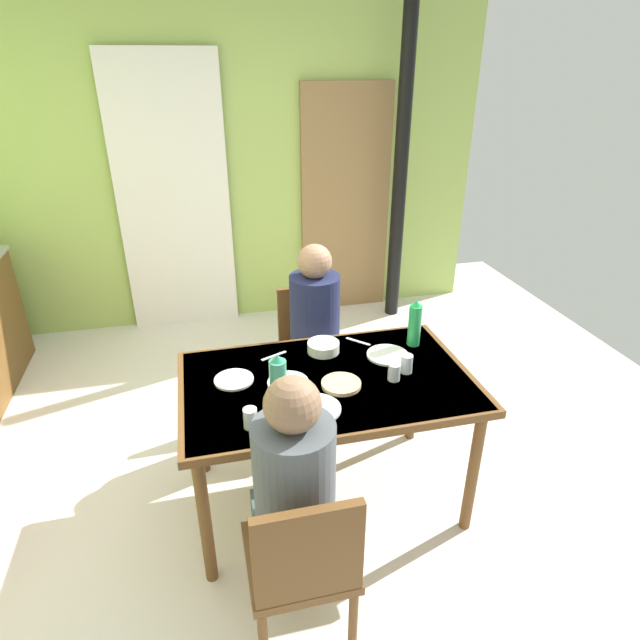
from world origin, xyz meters
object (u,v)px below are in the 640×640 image
dining_table (327,392)px  serving_bowl_center (323,347)px  person_far_diner (315,316)px  person_near_diner (294,479)px  water_bottle_green_far (415,324)px  chair_near_diner (303,564)px  water_bottle_green_near (278,382)px  chair_far_diner (311,346)px

dining_table → serving_bowl_center: (0.05, 0.27, 0.10)m
person_far_diner → serving_bowl_center: bearing=83.1°
person_near_diner → person_far_diner: same height
person_near_diner → person_far_diner: size_ratio=1.00×
water_bottle_green_far → chair_near_diner: bearing=-129.2°
chair_near_diner → dining_table: bearing=69.7°
person_near_diner → water_bottle_green_near: size_ratio=2.91×
chair_near_diner → person_near_diner: bearing=90.0°
dining_table → water_bottle_green_near: (-0.26, -0.16, 0.20)m
person_near_diner → serving_bowl_center: size_ratio=4.53×
chair_near_diner → water_bottle_green_far: water_bottle_green_far is taller
person_near_diner → serving_bowl_center: (0.34, 0.92, 0.00)m
chair_far_diner → person_near_diner: bearing=75.0°
dining_table → person_near_diner: bearing=-114.1°
person_far_diner → chair_near_diner: bearing=75.0°
person_near_diner → serving_bowl_center: person_near_diner is taller
dining_table → chair_far_diner: size_ratio=1.63×
chair_far_diner → water_bottle_green_far: (0.45, -0.56, 0.38)m
dining_table → person_far_diner: (0.09, 0.65, 0.10)m
person_far_diner → water_bottle_green_far: size_ratio=2.91×
dining_table → water_bottle_green_far: (0.54, 0.23, 0.20)m
chair_near_diner → person_near_diner: 0.31m
water_bottle_green_near → chair_far_diner: bearing=69.4°
person_near_diner → person_far_diner: (0.39, 1.31, 0.00)m
person_near_diner → water_bottle_green_near: person_near_diner is taller
person_far_diner → water_bottle_green_far: (0.45, -0.42, 0.10)m
chair_near_diner → chair_far_diner: 1.63m
dining_table → water_bottle_green_far: size_ratio=5.36×
person_near_diner → person_far_diner: bearing=73.6°
water_bottle_green_far → person_far_diner: bearing=136.8°
serving_bowl_center → person_near_diner: bearing=-110.2°
dining_table → person_near_diner: size_ratio=1.84×
chair_far_diner → water_bottle_green_near: size_ratio=3.29×
chair_far_diner → serving_bowl_center: size_ratio=5.12×
person_near_diner → water_bottle_green_far: (0.83, 0.89, 0.10)m
dining_table → water_bottle_green_near: 0.36m
chair_far_diner → person_far_diner: 0.31m
serving_bowl_center → water_bottle_green_far: bearing=-4.2°
person_far_diner → water_bottle_green_far: 0.62m
chair_near_diner → water_bottle_green_far: (0.83, 1.02, 0.38)m
chair_near_diner → person_far_diner: (0.39, 1.44, 0.28)m
person_far_diner → serving_bowl_center: 0.39m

